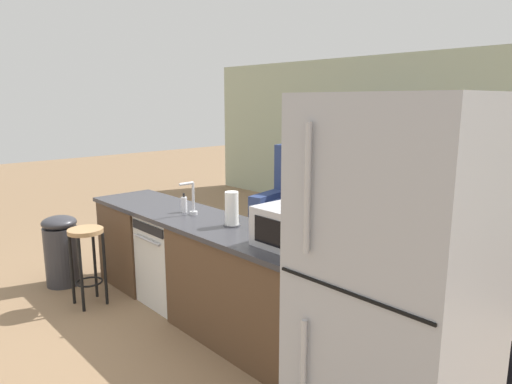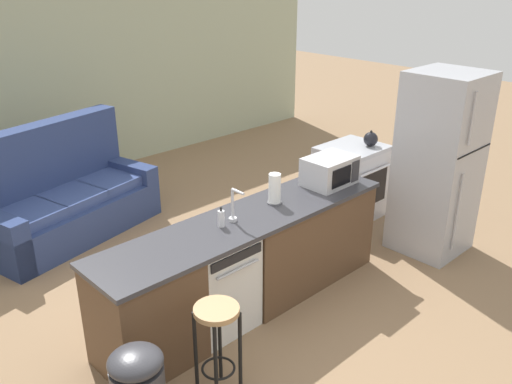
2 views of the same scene
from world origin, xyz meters
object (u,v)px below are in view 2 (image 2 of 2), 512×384
dishwasher (214,282)px  bar_stool (217,332)px  stove_range (350,182)px  paper_towel_roll (275,189)px  refrigerator (439,164)px  kettle (371,139)px  couch (62,201)px  soap_bottle (221,218)px  microwave (330,171)px

dishwasher → bar_stool: dishwasher is taller
stove_range → paper_towel_roll: (-1.83, -0.50, 0.59)m
refrigerator → kettle: bearing=80.2°
dishwasher → couch: (-0.14, 2.55, -0.03)m
refrigerator → paper_towel_roll: bearing=161.9°
paper_towel_roll → bar_stool: paper_towel_roll is taller
dishwasher → soap_bottle: size_ratio=4.77×
paper_towel_roll → couch: bearing=109.9°
dishwasher → stove_range: size_ratio=0.93×
dishwasher → soap_bottle: (0.12, 0.02, 0.55)m
dishwasher → kettle: kettle is taller
dishwasher → bar_stool: bearing=-127.9°
paper_towel_roll → kettle: (2.00, 0.37, -0.05)m
kettle → bar_stool: kettle is taller
stove_range → microwave: size_ratio=1.80×
soap_bottle → paper_towel_roll: bearing=2.3°
bar_stool → couch: 3.23m
kettle → couch: size_ratio=0.10×
paper_towel_roll → refrigerator: bearing=-18.1°
microwave → soap_bottle: 1.37m
kettle → bar_stool: size_ratio=0.28×
refrigerator → kettle: size_ratio=9.43×
microwave → paper_towel_roll: size_ratio=1.77×
microwave → bar_stool: (-1.99, -0.65, -0.50)m
kettle → paper_towel_roll: bearing=-169.4°
soap_bottle → couch: 2.61m
dishwasher → paper_towel_roll: paper_towel_roll is taller
paper_towel_roll → couch: size_ratio=0.13×
soap_bottle → bar_stool: 1.02m
dishwasher → paper_towel_roll: size_ratio=2.98×
stove_range → refrigerator: size_ratio=0.47×
refrigerator → couch: bearing=131.4°
refrigerator → soap_bottle: size_ratio=10.99×
kettle → couch: bearing=143.8°
stove_range → bar_stool: stove_range is taller
refrigerator → microwave: refrigerator is taller
stove_range → paper_towel_roll: 1.99m
paper_towel_roll → bar_stool: (-1.27, -0.70, -0.50)m
soap_bottle → kettle: size_ratio=0.86×
couch → refrigerator: bearing=-48.6°
dishwasher → bar_stool: (-0.51, -0.65, 0.11)m
microwave → kettle: (1.29, 0.42, -0.05)m
paper_towel_roll → kettle: paper_towel_roll is taller
microwave → paper_towel_roll: 0.72m
paper_towel_roll → bar_stool: size_ratio=0.38×
stove_range → bar_stool: 3.33m
refrigerator → paper_towel_roll: (-1.83, 0.60, 0.07)m
refrigerator → bar_stool: refrigerator is taller
stove_range → kettle: kettle is taller
stove_range → microwave: (-1.12, -0.55, 0.59)m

